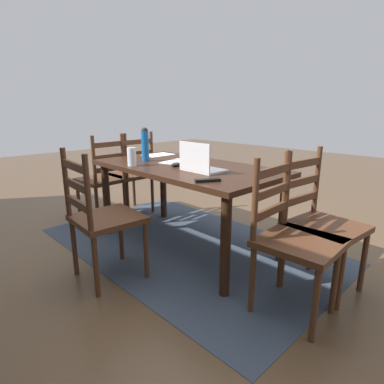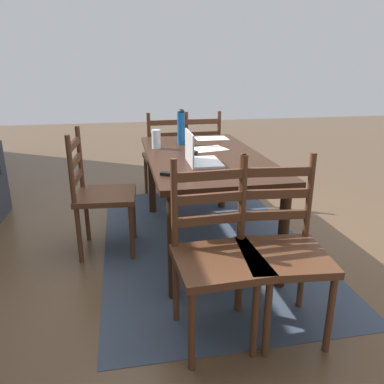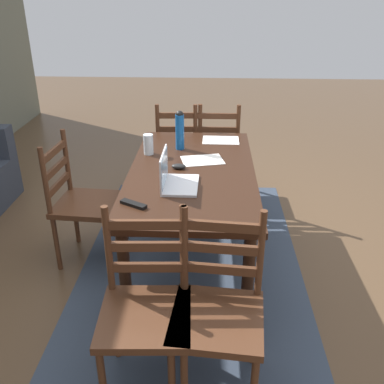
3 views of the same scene
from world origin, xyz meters
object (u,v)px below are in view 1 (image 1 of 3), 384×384
chair_left_near (320,224)px  chair_right_far (104,179)px  drinking_glass (132,157)px  water_bottle (145,144)px  chair_far_head (102,218)px  chair_left_far (293,239)px  dining_table (186,176)px  chair_right_near (131,175)px  laptop (200,164)px  computer_mouse (176,164)px  tv_remote (208,180)px

chair_left_near → chair_right_far: bearing=8.9°
drinking_glass → water_bottle: bearing=-62.0°
chair_far_head → chair_right_far: size_ratio=1.00×
chair_left_far → chair_right_far: same height
dining_table → chair_right_far: 1.14m
chair_right_near → drinking_glass: 1.03m
laptop → water_bottle: size_ratio=1.07×
chair_left_far → laptop: bearing=-4.7°
chair_far_head → computer_mouse: size_ratio=9.50×
chair_left_near → computer_mouse: 1.20m
chair_far_head → chair_left_near: (-1.12, -0.98, 0.00)m
chair_right_far → chair_far_head: bearing=150.3°
chair_far_head → water_bottle: (0.41, -0.69, 0.43)m
chair_far_head → tv_remote: chair_far_head is taller
chair_right_far → laptop: size_ratio=2.94×
chair_left_far → tv_remote: bearing=13.9°
water_bottle → chair_far_head: bearing=120.8°
dining_table → computer_mouse: 0.14m
chair_left_far → water_bottle: water_bottle is taller
laptop → tv_remote: (-0.28, 0.21, -0.05)m
chair_far_head → water_bottle: size_ratio=3.13×
chair_far_head → laptop: laptop is taller
chair_left_far → computer_mouse: (1.13, -0.08, 0.29)m
chair_right_near → chair_left_far: same height
drinking_glass → computer_mouse: drinking_glass is taller
dining_table → chair_far_head: 0.82m
drinking_glass → computer_mouse: size_ratio=1.53×
laptop → tv_remote: bearing=143.1°
laptop → chair_far_head: bearing=68.6°
chair_left_far → tv_remote: size_ratio=5.59×
chair_far_head → chair_left_far: bearing=-150.6°
chair_left_near → computer_mouse: (1.13, 0.27, 0.29)m
chair_right_far → drinking_glass: bearing=168.3°
chair_left_far → chair_right_far: 2.23m
drinking_glass → chair_right_far: bearing=-11.7°
chair_left_near → chair_right_far: size_ratio=1.00×
chair_right_near → chair_far_head: 1.48m
chair_left_far → water_bottle: 1.59m
chair_right_far → laptop: 1.43m
dining_table → chair_left_far: (-1.12, 0.18, -0.18)m
laptop → drinking_glass: (0.56, 0.24, 0.02)m
dining_table → drinking_glass: bearing=49.3°
chair_right_near → dining_table: bearing=171.2°
chair_right_far → water_bottle: bearing=-175.3°
chair_far_head → chair_right_near: bearing=-41.3°
chair_right_near → water_bottle: water_bottle is taller
chair_right_near → chair_left_far: bearing=171.1°
chair_right_near → chair_left_near: same height
laptop → tv_remote: laptop is taller
computer_mouse → tv_remote: size_ratio=0.59×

